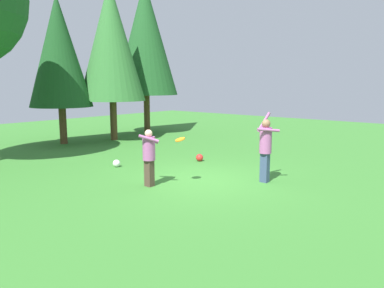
# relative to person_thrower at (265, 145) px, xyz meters

# --- Properties ---
(ground_plane) EXTENTS (40.00, 40.00, 0.00)m
(ground_plane) POSITION_rel_person_thrower_xyz_m (-0.99, 1.49, -1.07)
(ground_plane) COLOR #387A2D
(person_thrower) EXTENTS (0.70, 0.69, 1.98)m
(person_thrower) POSITION_rel_person_thrower_xyz_m (0.00, 0.00, 0.00)
(person_thrower) COLOR #38476B
(person_thrower) RESTS_ON ground_plane
(person_catcher) EXTENTS (0.72, 0.72, 1.55)m
(person_catcher) POSITION_rel_person_thrower_xyz_m (-2.40, 2.18, -0.16)
(person_catcher) COLOR #4C382D
(person_catcher) RESTS_ON ground_plane
(frisbee) EXTENTS (0.35, 0.35, 0.11)m
(frisbee) POSITION_rel_person_thrower_xyz_m (-1.79, 1.60, 0.20)
(frisbee) COLOR orange
(ball_orange) EXTENTS (0.24, 0.24, 0.24)m
(ball_orange) POSITION_rel_person_thrower_xyz_m (-0.01, 4.85, -0.95)
(ball_orange) COLOR orange
(ball_orange) RESTS_ON ground_plane
(ball_red) EXTENTS (0.26, 0.26, 0.26)m
(ball_red) POSITION_rel_person_thrower_xyz_m (1.04, 3.22, -0.94)
(ball_red) COLOR red
(ball_red) RESTS_ON ground_plane
(ball_white) EXTENTS (0.25, 0.25, 0.25)m
(ball_white) POSITION_rel_person_thrower_xyz_m (-1.49, 4.75, -0.95)
(ball_white) COLOR white
(ball_white) RESTS_ON ground_plane
(tree_far_right) EXTENTS (3.50, 3.50, 8.35)m
(tree_far_right) POSITION_rel_person_thrower_xyz_m (5.35, 10.59, 4.15)
(tree_far_right) COLOR brown
(tree_far_right) RESTS_ON ground_plane
(tree_center) EXTENTS (2.80, 2.80, 6.69)m
(tree_center) POSITION_rel_person_thrower_xyz_m (0.05, 10.56, 3.11)
(tree_center) COLOR brown
(tree_center) RESTS_ON ground_plane
(tree_right) EXTENTS (3.17, 3.17, 7.57)m
(tree_right) POSITION_rel_person_thrower_xyz_m (2.33, 9.74, 3.66)
(tree_right) COLOR brown
(tree_right) RESTS_ON ground_plane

